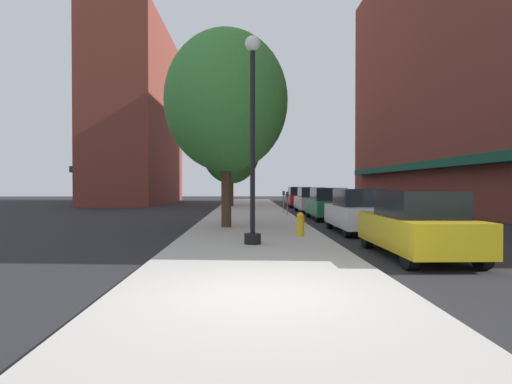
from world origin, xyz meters
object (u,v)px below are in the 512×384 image
object	(u,v)px
fire_hydrant	(300,224)
tree_near	(231,150)
car_yellow	(417,225)
car_silver	(311,200)
car_red	(299,197)
lamppost	(253,136)
parking_meter_far	(287,200)
car_white	(359,211)
tree_mid	(226,101)
parking_meter_near	(284,199)
car_green	(328,204)

from	to	relation	value
fire_hydrant	tree_near	xyz separation A→B (m)	(-3.03, 21.14, 4.10)
fire_hydrant	car_yellow	bearing A→B (deg)	-55.06
car_silver	car_red	size ratio (longest dim) A/B	1.00
lamppost	tree_near	distance (m)	23.06
lamppost	car_silver	world-z (taller)	lamppost
lamppost	car_yellow	size ratio (longest dim) A/B	1.37
lamppost	fire_hydrant	size ratio (longest dim) A/B	7.47
car_yellow	car_red	world-z (taller)	same
parking_meter_far	tree_near	world-z (taller)	tree_near
car_white	tree_mid	bearing A→B (deg)	165.99
car_red	car_white	bearing A→B (deg)	-88.29
parking_meter_far	car_white	bearing A→B (deg)	-76.15
tree_mid	tree_near	bearing A→B (deg)	91.44
tree_near	tree_mid	distance (m)	17.94
parking_meter_near	car_green	distance (m)	4.49
tree_near	car_silver	size ratio (longest dim) A/B	1.68
tree_mid	car_white	world-z (taller)	tree_mid
lamppost	car_green	size ratio (longest dim) A/B	1.37
parking_meter_far	tree_near	xyz separation A→B (m)	(-3.54, 11.13, 3.67)
tree_near	car_red	distance (m)	6.68
parking_meter_near	car_white	size ratio (longest dim) A/B	0.30
tree_mid	car_green	distance (m)	8.39
lamppost	parking_meter_far	distance (m)	12.24
car_yellow	car_white	bearing A→B (deg)	87.98
lamppost	car_silver	size ratio (longest dim) A/B	1.37
parking_meter_far	car_white	distance (m)	8.15
tree_mid	car_white	xyz separation A→B (m)	(5.04, -1.11, -4.34)
lamppost	fire_hydrant	world-z (taller)	lamppost
car_white	lamppost	bearing A→B (deg)	-137.43
fire_hydrant	parking_meter_near	distance (m)	12.40
fire_hydrant	car_green	world-z (taller)	car_green
car_silver	car_red	bearing A→B (deg)	88.17
fire_hydrant	car_red	distance (m)	21.07
parking_meter_near	tree_near	xyz separation A→B (m)	(-3.54, 8.76, 3.67)
parking_meter_far	car_green	world-z (taller)	car_green
car_silver	car_red	world-z (taller)	same
parking_meter_far	tree_mid	distance (m)	8.56
parking_meter_near	parking_meter_far	bearing A→B (deg)	-90.00
fire_hydrant	parking_meter_far	xyz separation A→B (m)	(0.51, 10.01, 0.43)
car_silver	tree_near	bearing A→B (deg)	126.07
parking_meter_near	fire_hydrant	bearing A→B (deg)	-92.36
lamppost	parking_meter_far	bearing A→B (deg)	79.92
parking_meter_near	car_green	xyz separation A→B (m)	(1.95, -4.05, -0.14)
car_white	car_silver	bearing A→B (deg)	88.44
lamppost	car_red	xyz separation A→B (m)	(4.06, 22.76, -2.39)
parking_meter_near	car_yellow	distance (m)	16.02
tree_mid	car_yellow	world-z (taller)	tree_mid
parking_meter_near	tree_mid	size ratio (longest dim) A/B	0.17
car_yellow	car_green	size ratio (longest dim) A/B	1.00
parking_meter_near	car_yellow	xyz separation A→B (m)	(1.95, -15.90, -0.14)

